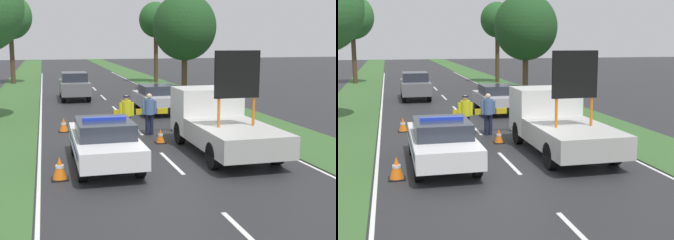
# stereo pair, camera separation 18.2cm
# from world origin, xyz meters

# --- Properties ---
(ground_plane) EXTENTS (160.00, 160.00, 0.00)m
(ground_plane) POSITION_xyz_m (0.00, 0.00, 0.00)
(ground_plane) COLOR #28282B
(lane_markings) EXTENTS (8.08, 60.61, 0.01)m
(lane_markings) POSITION_xyz_m (0.00, 12.12, 0.00)
(lane_markings) COLOR silver
(lane_markings) RESTS_ON ground
(grass_verge_left) EXTENTS (3.02, 120.00, 0.03)m
(grass_verge_left) POSITION_xyz_m (-5.60, 20.00, 0.01)
(grass_verge_left) COLOR #38602D
(grass_verge_left) RESTS_ON ground
(grass_verge_right) EXTENTS (3.02, 120.00, 0.03)m
(grass_verge_right) POSITION_xyz_m (5.60, 20.00, 0.01)
(grass_verge_right) COLOR #38602D
(grass_verge_right) RESTS_ON ground
(police_car) EXTENTS (1.85, 4.94, 1.51)m
(police_car) POSITION_xyz_m (-2.05, 0.79, 0.76)
(police_car) COLOR white
(police_car) RESTS_ON ground
(work_truck) EXTENTS (2.29, 5.59, 3.47)m
(work_truck) POSITION_xyz_m (2.05, 1.70, 1.01)
(work_truck) COLOR white
(work_truck) RESTS_ON ground
(road_barrier) EXTENTS (2.69, 0.08, 1.00)m
(road_barrier) POSITION_xyz_m (0.28, 5.45, 0.81)
(road_barrier) COLOR black
(road_barrier) RESTS_ON ground
(police_officer) EXTENTS (0.59, 0.38, 1.64)m
(police_officer) POSITION_xyz_m (-0.65, 4.88, 0.98)
(police_officer) COLOR #191E38
(police_officer) RESTS_ON ground
(pedestrian_civilian) EXTENTS (0.60, 0.38, 1.68)m
(pedestrian_civilian) POSITION_xyz_m (0.28, 4.93, 0.99)
(pedestrian_civilian) COLOR #191E38
(pedestrian_civilian) RESTS_ON ground
(traffic_cone_near_police) EXTENTS (0.39, 0.39, 0.54)m
(traffic_cone_near_police) POSITION_xyz_m (0.35, 3.35, 0.26)
(traffic_cone_near_police) COLOR black
(traffic_cone_near_police) RESTS_ON ground
(traffic_cone_centre_front) EXTENTS (0.45, 0.45, 0.62)m
(traffic_cone_centre_front) POSITION_xyz_m (2.19, 6.41, 0.31)
(traffic_cone_centre_front) COLOR black
(traffic_cone_centre_front) RESTS_ON ground
(traffic_cone_near_truck) EXTENTS (0.43, 0.43, 0.59)m
(traffic_cone_near_truck) POSITION_xyz_m (-3.04, 6.48, 0.29)
(traffic_cone_near_truck) COLOR black
(traffic_cone_near_truck) RESTS_ON ground
(traffic_cone_behind_barrier) EXTENTS (0.47, 0.47, 0.65)m
(traffic_cone_behind_barrier) POSITION_xyz_m (-3.43, -0.42, 0.32)
(traffic_cone_behind_barrier) COLOR black
(traffic_cone_behind_barrier) RESTS_ON ground
(queued_car_sedan_silver) EXTENTS (1.92, 4.08, 1.47)m
(queued_car_sedan_silver) POSITION_xyz_m (1.94, 10.51, 0.78)
(queued_car_sedan_silver) COLOR #B2B2B7
(queued_car_sedan_silver) RESTS_ON ground
(queued_car_suv_grey) EXTENTS (1.77, 4.53, 1.74)m
(queued_car_suv_grey) POSITION_xyz_m (-1.90, 17.34, 0.90)
(queued_car_suv_grey) COLOR slate
(queued_car_suv_grey) RESTS_ON ground
(roadside_tree_near_right) EXTENTS (3.66, 3.66, 7.65)m
(roadside_tree_near_right) POSITION_xyz_m (-6.35, 29.51, 5.68)
(roadside_tree_near_right) COLOR #4C3823
(roadside_tree_near_right) RESTS_ON ground
(roadside_tree_mid_left) EXTENTS (2.94, 2.94, 7.06)m
(roadside_tree_mid_left) POSITION_xyz_m (5.92, 27.59, 5.44)
(roadside_tree_mid_left) COLOR #4C3823
(roadside_tree_mid_left) RESTS_ON ground
(roadside_tree_mid_right) EXTENTS (4.67, 4.67, 7.18)m
(roadside_tree_mid_right) POSITION_xyz_m (6.39, 20.38, 4.71)
(roadside_tree_mid_right) COLOR #4C3823
(roadside_tree_mid_right) RESTS_ON ground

